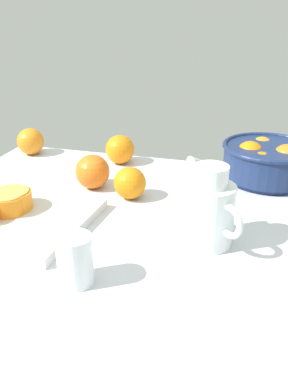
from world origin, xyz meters
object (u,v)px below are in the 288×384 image
loose_orange_0 (93,172)px  loose_orange_4 (130,183)px  orange_half_0 (8,203)px  loose_orange_2 (31,141)px  juice_pitcher (209,214)px  orange_half_2 (12,200)px  fruit_bowl (267,160)px  cutting_board (10,217)px  loose_orange_3 (120,149)px  juice_glass (75,262)px

loose_orange_0 → loose_orange_4: (10.92, -3.40, -0.45)cm
orange_half_0 → loose_orange_2: (-17.68, 40.21, -0.13)cm
juice_pitcher → orange_half_2: size_ratio=2.02×
fruit_bowl → cutting_board: 65.79cm
cutting_board → loose_orange_3: loose_orange_3 is taller
orange_half_0 → loose_orange_0: 23.83cm
orange_half_2 → loose_orange_3: loose_orange_3 is taller
juice_glass → cutting_board: bearing=145.1°
fruit_bowl → loose_orange_2: 70.55cm
loose_orange_0 → juice_pitcher: bearing=-30.9°
orange_half_2 → loose_orange_3: bearing=73.3°
fruit_bowl → loose_orange_2: (-70.53, 1.46, -1.32)cm
fruit_bowl → juice_pitcher: (-10.70, -36.30, 0.85)cm
orange_half_0 → loose_orange_4: bearing=39.8°
loose_orange_2 → orange_half_0: bearing=-66.3°
loose_orange_0 → loose_orange_3: loose_orange_0 is taller
loose_orange_4 → fruit_bowl: bearing=33.6°
juice_glass → cutting_board: 27.80cm
cutting_board → orange_half_2: size_ratio=4.08×
cutting_board → loose_orange_3: (11.53, 40.26, 3.13)cm
fruit_bowl → juice_pitcher: 37.85cm
juice_pitcher → orange_half_0: (-42.15, -2.45, -2.04)cm
orange_half_2 → loose_orange_3: (11.53, 38.40, -0.04)cm
juice_pitcher → loose_orange_3: juice_pitcher is taller
loose_orange_0 → juice_glass: bearing=-72.1°
orange_half_2 → loose_orange_0: loose_orange_0 is taller
juice_glass → orange_half_2: size_ratio=1.05×
orange_half_0 → loose_orange_2: loose_orange_2 is taller
loose_orange_4 → juice_pitcher: bearing=-36.9°
fruit_bowl → cutting_board: size_ratio=0.71×
juice_pitcher → loose_orange_4: size_ratio=2.18×
fruit_bowl → loose_orange_3: bearing=178.3°
cutting_board → orange_half_0: (-0.04, 0.26, 3.14)cm
cutting_board → loose_orange_4: loose_orange_4 is taller
loose_orange_3 → loose_orange_0: bearing=-93.0°
orange_half_0 → loose_orange_0: size_ratio=0.87×
orange_half_2 → cutting_board: bearing=-89.8°
juice_glass → loose_orange_2: 69.27cm
orange_half_0 → juice_pitcher: bearing=3.3°
juice_pitcher → cutting_board: size_ratio=0.49×
loose_orange_0 → loose_orange_2: size_ratio=1.06×
juice_pitcher → loose_orange_0: 36.83cm
loose_orange_0 → loose_orange_3: bearing=87.0°
loose_orange_0 → loose_orange_3: 18.68cm
fruit_bowl → loose_orange_0: bearing=-157.6°
loose_orange_0 → loose_orange_2: bearing=146.3°
juice_pitcher → orange_half_0: bearing=-176.7°
loose_orange_3 → loose_orange_2: bearing=179.6°
juice_glass → loose_orange_4: bearing=92.0°
cutting_board → loose_orange_4: bearing=40.3°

